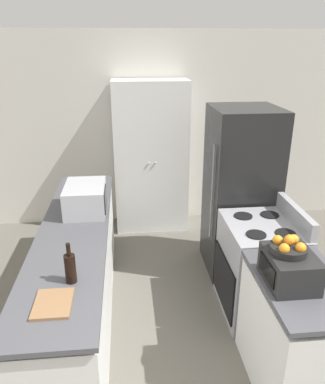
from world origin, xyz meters
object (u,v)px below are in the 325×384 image
Objects in this scene: wine_bottle at (70,268)px; toaster_oven at (289,268)px; stove at (258,268)px; microwave at (86,198)px; refrigerator at (240,192)px; fruit_bowl at (289,247)px; pantry_cabinet at (151,158)px.

wine_bottle is 1.47m from toaster_oven.
stove is 2.08× the size of microwave.
wine_bottle is (-1.62, -1.48, 0.11)m from refrigerator.
microwave is 1.76× the size of wine_bottle.
microwave is at bearing 137.95° from toaster_oven.
fruit_bowl reaches higher than stove.
stove is 2.83× the size of toaster_oven.
refrigerator is 4.81× the size of toaster_oven.
toaster_oven is at bearing -47.58° from fruit_bowl.
fruit_bowl is at bearing -100.61° from stove.
microwave is at bearing 138.02° from fruit_bowl.
fruit_bowl is (1.44, -0.14, 0.15)m from wine_bottle.
fruit_bowl is (-0.18, -1.62, 0.27)m from refrigerator.
pantry_cabinet is 2.84m from fruit_bowl.
pantry_cabinet is 1.86× the size of stove.
stove is (0.87, -1.91, -0.54)m from pantry_cabinet.
refrigerator reaches higher than wine_bottle.
stove is 0.59× the size of refrigerator.
pantry_cabinet is 2.86m from toaster_oven.
pantry_cabinet reaches higher than refrigerator.
refrigerator reaches higher than fruit_bowl.
refrigerator is (0.02, 0.79, 0.45)m from stove.
pantry_cabinet is 2.16m from stove.
refrigerator reaches higher than microwave.
microwave is 2.13× the size of fruit_bowl.
pantry_cabinet is 8.22× the size of fruit_bowl.
pantry_cabinet is 1.43m from refrigerator.
refrigerator is at bearing 88.57° from stove.
microwave is (-1.60, 0.46, 0.58)m from stove.
refrigerator is at bearing 42.52° from wine_bottle.
refrigerator is 3.53× the size of microwave.
fruit_bowl is (0.71, -2.74, 0.18)m from pantry_cabinet.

